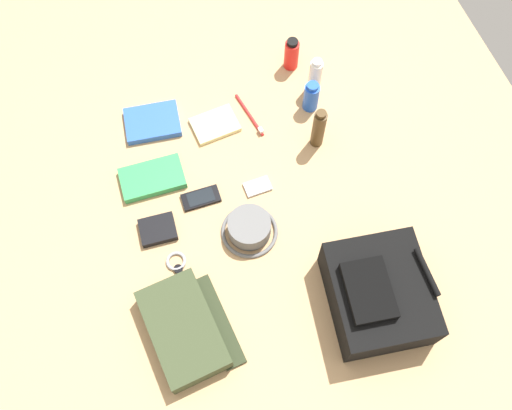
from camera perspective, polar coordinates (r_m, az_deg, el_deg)
ground_plane at (r=1.78m, az=0.00°, el=-0.70°), size 2.64×2.02×0.02m
backpack at (r=1.64m, az=12.34°, el=-8.84°), size 0.34×0.30×0.17m
toiletry_pouch at (r=1.63m, az=-7.25°, el=-12.43°), size 0.32×0.25×0.07m
bucket_hat at (r=1.71m, az=-0.68°, el=-2.40°), size 0.18×0.18×0.07m
sunscreen_spray at (r=2.03m, az=3.64°, el=15.10°), size 0.05×0.05×0.13m
toothpaste_tube at (r=1.96m, az=6.05°, el=12.95°), size 0.04×0.04×0.15m
deodorant_spray at (r=1.93m, az=5.65°, el=10.96°), size 0.05×0.05×0.12m
cologne_bottle at (r=1.83m, az=6.40°, el=7.76°), size 0.04×0.04×0.17m
paperback_novel at (r=1.95m, az=-10.51°, el=8.28°), size 0.15×0.20×0.03m
travel_guidebook at (r=1.84m, az=-10.52°, el=2.70°), size 0.12×0.20×0.03m
cell_phone at (r=1.79m, az=-5.64°, el=0.72°), size 0.06×0.12×0.01m
media_player at (r=1.80m, az=0.15°, el=1.89°), size 0.06×0.09×0.01m
wristwatch at (r=1.72m, az=-8.12°, el=-5.80°), size 0.07×0.06×0.01m
toothbrush at (r=1.93m, az=-0.53°, el=8.99°), size 0.19×0.05×0.02m
wallet at (r=1.76m, az=-9.98°, el=-2.49°), size 0.10×0.11×0.02m
notepad at (r=1.92m, az=-4.21°, el=8.18°), size 0.13×0.16×0.02m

